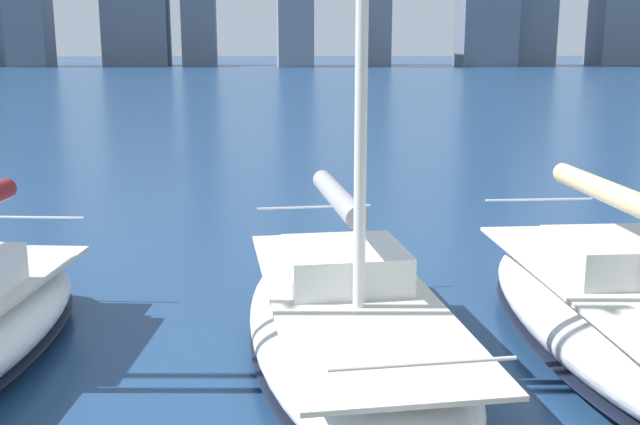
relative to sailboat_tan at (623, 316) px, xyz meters
The scene contains 2 objects.
sailboat_tan is the anchor object (origin of this frame).
sailboat_grey 3.95m from the sailboat_tan, ahead, with size 3.30×7.90×12.91m.
Camera 1 is at (1.10, 3.71, 4.50)m, focal length 42.00 mm.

